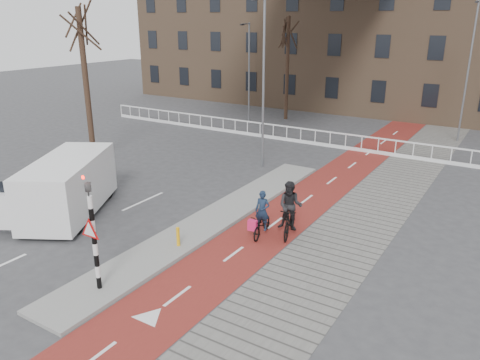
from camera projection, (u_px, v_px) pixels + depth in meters
The scene contains 16 objects.
ground at pixel (161, 268), 15.05m from camera, with size 120.00×120.00×0.00m, color #38383A.
bike_lane at pixel (324, 186), 22.31m from camera, with size 2.50×60.00×0.01m, color maroon.
sidewalk at pixel (383, 198), 20.91m from camera, with size 3.00×60.00×0.01m, color slate.
curb_island at pixel (214, 219), 18.58m from camera, with size 1.80×16.00×0.12m, color gray.
traffic_signal at pixel (93, 230), 13.08m from camera, with size 0.80×0.80×3.68m.
bollard at pixel (178, 237), 16.14m from camera, with size 0.12×0.12×0.68m, color #EBA80D.
cyclist_near at pixel (262, 221), 17.08m from camera, with size 0.84×1.70×1.73m.
cyclist_far at pixel (290, 214), 17.01m from camera, with size 1.04×2.03×2.08m.
van at pixel (69, 186), 18.82m from camera, with size 4.52×5.77×2.32m.
railing at pixel (273, 134), 31.08m from camera, with size 28.00×0.10×0.99m.
townhouse_row at pixel (379, 16), 39.65m from camera, with size 46.00×10.00×15.90m.
tree_left at pixel (86, 87), 25.08m from camera, with size 0.31×0.31×8.19m, color black.
tree_mid at pixel (287, 69), 36.14m from camera, with size 0.28×0.28×7.77m, color black.
streetlight_near at pixel (263, 87), 23.94m from camera, with size 0.12×0.12×8.58m, color slate.
streetlight_left at pixel (249, 74), 35.12m from camera, with size 0.12×0.12×7.33m, color slate.
streetlight_right at pixel (468, 74), 29.26m from camera, with size 0.12×0.12×8.65m, color slate.
Camera 1 is at (9.20, -9.93, 7.58)m, focal length 35.00 mm.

